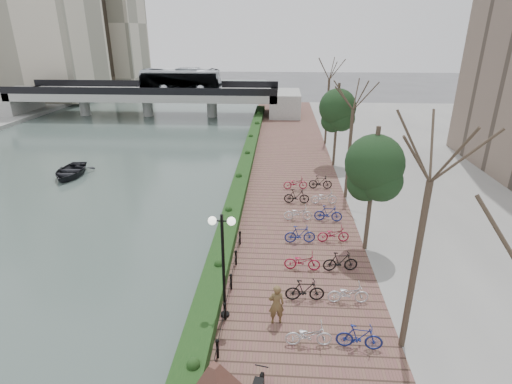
{
  "coord_description": "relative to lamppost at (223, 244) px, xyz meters",
  "views": [
    {
      "loc": [
        3.39,
        -9.68,
        11.16
      ],
      "look_at": [
        2.03,
        12.81,
        2.0
      ],
      "focal_mm": 28.0,
      "sensor_mm": 36.0,
      "label": 1
    }
  ],
  "objects": [
    {
      "name": "street_trees",
      "position": [
        6.64,
        9.46,
        -0.08
      ],
      "size": [
        3.2,
        37.12,
        6.8
      ],
      "color": "#31291D",
      "rests_on": "promenade"
    },
    {
      "name": "boat",
      "position": [
        -15.05,
        16.94,
        -3.3
      ],
      "size": [
        3.47,
        4.6,
        0.9
      ],
      "primitive_type": "imported",
      "rotation": [
        0.0,
        0.0,
        0.09
      ],
      "color": "black",
      "rests_on": "river_water"
    },
    {
      "name": "inland_pavement",
      "position": [
        18.64,
        14.27,
        -3.51
      ],
      "size": [
        24.0,
        75.0,
        0.5
      ],
      "primitive_type": "cube",
      "color": "gray",
      "rests_on": "ground"
    },
    {
      "name": "promenade",
      "position": [
        2.64,
        14.27,
        -3.51
      ],
      "size": [
        8.0,
        75.0,
        0.5
      ],
      "primitive_type": "cube",
      "color": "brown",
      "rests_on": "ground"
    },
    {
      "name": "lamppost",
      "position": [
        0.0,
        0.0,
        0.0
      ],
      "size": [
        1.02,
        0.32,
        4.49
      ],
      "color": "black",
      "rests_on": "promenade"
    },
    {
      "name": "pedestrian",
      "position": [
        2.05,
        -0.27,
        -2.41
      ],
      "size": [
        0.69,
        0.52,
        1.71
      ],
      "primitive_type": "imported",
      "rotation": [
        0.0,
        0.0,
        3.33
      ],
      "color": "brown",
      "rests_on": "promenade"
    },
    {
      "name": "chain_fence",
      "position": [
        0.04,
        -1.23,
        -2.91
      ],
      "size": [
        0.1,
        14.1,
        0.7
      ],
      "color": "black",
      "rests_on": "promenade"
    },
    {
      "name": "bridge",
      "position": [
        -15.35,
        41.77,
        -0.39
      ],
      "size": [
        36.0,
        10.77,
        6.5
      ],
      "color": "#989994",
      "rests_on": "ground"
    },
    {
      "name": "far_buildings",
      "position": [
        -43.03,
        62.69,
        12.35
      ],
      "size": [
        35.0,
        38.0,
        38.0
      ],
      "color": "beige",
      "rests_on": "far_bank"
    },
    {
      "name": "bicycle_parking",
      "position": [
        4.13,
        6.28,
        -2.79
      ],
      "size": [
        2.4,
        17.32,
        1.0
      ],
      "color": "silver",
      "rests_on": "promenade"
    },
    {
      "name": "hedge",
      "position": [
        -0.76,
        16.77,
        -2.96
      ],
      "size": [
        1.1,
        56.0,
        0.6
      ],
      "primitive_type": "cube",
      "color": "#153513",
      "rests_on": "promenade"
    },
    {
      "name": "river_water",
      "position": [
        -16.36,
        21.77,
        -3.75
      ],
      "size": [
        30.0,
        130.0,
        0.02
      ],
      "primitive_type": "cube",
      "color": "#495C57",
      "rests_on": "ground"
    }
  ]
}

